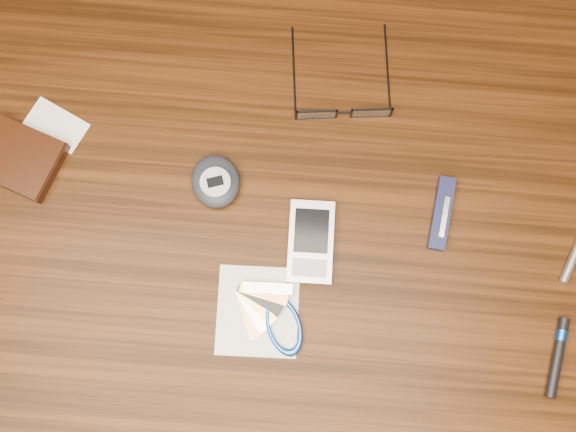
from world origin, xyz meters
name	(u,v)px	position (x,y,z in m)	size (l,w,h in m)	color
ground	(261,287)	(0.00, 0.00, 0.00)	(3.80, 3.80, 0.00)	#472814
desk	(243,238)	(0.00, 0.00, 0.65)	(1.00, 0.70, 0.75)	#331908
wallet_and_card	(19,157)	(-0.28, 0.06, 0.76)	(0.14, 0.14, 0.02)	black
eyeglasses	(343,108)	(0.12, 0.16, 0.76)	(0.14, 0.14, 0.03)	black
pda_phone	(311,242)	(0.09, -0.02, 0.76)	(0.06, 0.10, 0.02)	#B0B1B5
pedometer	(216,182)	(-0.03, 0.05, 0.76)	(0.08, 0.08, 0.03)	black
notepad_keys	(270,316)	(0.05, -0.11, 0.75)	(0.12, 0.11, 0.01)	silver
pocket_knife	(442,214)	(0.25, 0.03, 0.76)	(0.03, 0.09, 0.01)	#111235
black_blue_pen	(558,355)	(0.39, -0.13, 0.76)	(0.03, 0.09, 0.01)	black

